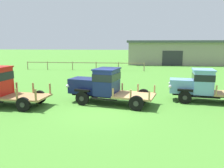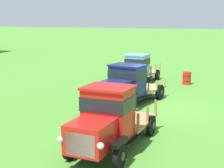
{
  "view_description": "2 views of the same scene",
  "coord_description": "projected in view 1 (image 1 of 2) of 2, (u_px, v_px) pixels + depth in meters",
  "views": [
    {
      "loc": [
        1.81,
        -11.13,
        3.5
      ],
      "look_at": [
        0.26,
        2.34,
        1.0
      ],
      "focal_mm": 35.0,
      "sensor_mm": 36.0,
      "label": 1
    },
    {
      "loc": [
        -16.38,
        -3.42,
        4.44
      ],
      "look_at": [
        0.26,
        2.34,
        1.0
      ],
      "focal_mm": 55.0,
      "sensor_mm": 36.0,
      "label": 2
    }
  ],
  "objects": [
    {
      "name": "paddock_fence",
      "position": [
        84.0,
        64.0,
        29.37
      ],
      "size": [
        16.14,
        0.59,
        1.12
      ],
      "color": "#997F60",
      "rests_on": "ground"
    },
    {
      "name": "ground_plane",
      "position": [
        102.0,
        110.0,
        11.71
      ],
      "size": [
        240.0,
        240.0,
        0.0
      ],
      "primitive_type": "plane",
      "color": "#47842D"
    },
    {
      "name": "vintage_truck_midrow_center",
      "position": [
        200.0,
        85.0,
        13.31
      ],
      "size": [
        4.72,
        2.22,
        2.0
      ],
      "color": "black",
      "rests_on": "ground"
    },
    {
      "name": "vintage_truck_second_in_line",
      "position": [
        103.0,
        85.0,
        13.01
      ],
      "size": [
        5.4,
        2.89,
        2.09
      ],
      "color": "black",
      "rests_on": "ground"
    },
    {
      "name": "farm_shed",
      "position": [
        186.0,
        52.0,
        38.9
      ],
      "size": [
        20.87,
        9.36,
        4.05
      ],
      "color": "gray",
      "rests_on": "ground"
    }
  ]
}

